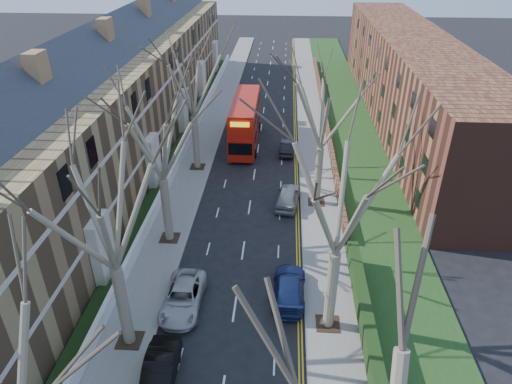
# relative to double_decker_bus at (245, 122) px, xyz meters

# --- Properties ---
(pavement_left) EXTENTS (3.00, 102.00, 0.12)m
(pavement_left) POSITION_rel_double_decker_bus_xyz_m (-4.50, 4.50, -2.31)
(pavement_left) COLOR slate
(pavement_left) RESTS_ON ground
(pavement_right) EXTENTS (3.00, 102.00, 0.12)m
(pavement_right) POSITION_rel_double_decker_bus_xyz_m (7.50, 4.50, -2.31)
(pavement_right) COLOR slate
(pavement_right) RESTS_ON ground
(terrace_left) EXTENTS (9.70, 78.00, 13.60)m
(terrace_left) POSITION_rel_double_decker_bus_xyz_m (-12.14, -3.50, 3.16)
(terrace_left) COLOR olive
(terrace_left) RESTS_ON ground
(flats_right) EXTENTS (13.97, 54.00, 10.00)m
(flats_right) POSITION_rel_double_decker_bus_xyz_m (18.96, 8.50, 2.61)
(flats_right) COLOR brown
(flats_right) RESTS_ON ground
(front_wall_left) EXTENTS (0.30, 78.00, 1.00)m
(front_wall_left) POSITION_rel_double_decker_bus_xyz_m (-6.15, -3.50, -1.75)
(front_wall_left) COLOR white
(front_wall_left) RESTS_ON ground
(grass_verge_right) EXTENTS (6.00, 102.00, 0.06)m
(grass_verge_right) POSITION_rel_double_decker_bus_xyz_m (12.00, 4.50, -2.22)
(grass_verge_right) COLOR #1D3E16
(grass_verge_right) RESTS_ON ground
(tree_left_mid) EXTENTS (10.50, 10.50, 14.71)m
(tree_left_mid) POSITION_rel_double_decker_bus_xyz_m (-4.20, -28.50, 7.18)
(tree_left_mid) COLOR #6F674F
(tree_left_mid) RESTS_ON ground
(tree_left_far) EXTENTS (10.15, 10.15, 14.22)m
(tree_left_far) POSITION_rel_double_decker_bus_xyz_m (-4.20, -18.50, 6.87)
(tree_left_far) COLOR #6F674F
(tree_left_far) RESTS_ON ground
(tree_left_dist) EXTENTS (10.50, 10.50, 14.71)m
(tree_left_dist) POSITION_rel_double_decker_bus_xyz_m (-4.20, -6.50, 7.19)
(tree_left_dist) COLOR #6F674F
(tree_left_dist) RESTS_ON ground
(tree_right_mid) EXTENTS (10.50, 10.50, 14.71)m
(tree_right_mid) POSITION_rel_double_decker_bus_xyz_m (7.20, -26.50, 7.18)
(tree_right_mid) COLOR #6F674F
(tree_right_mid) RESTS_ON ground
(tree_right_far) EXTENTS (10.15, 10.15, 14.22)m
(tree_right_far) POSITION_rel_double_decker_bus_xyz_m (7.20, -12.50, 6.87)
(tree_right_far) COLOR #6F674F
(tree_right_far) RESTS_ON ground
(double_decker_bus) EXTENTS (2.96, 11.56, 4.81)m
(double_decker_bus) POSITION_rel_double_decker_bus_xyz_m (0.00, 0.00, 0.00)
(double_decker_bus) COLOR #A8170C
(double_decker_bus) RESTS_ON ground
(car_left_mid) EXTENTS (1.75, 4.60, 1.50)m
(car_left_mid) POSITION_rel_double_decker_bus_xyz_m (-1.78, -31.04, -1.62)
(car_left_mid) COLOR black
(car_left_mid) RESTS_ON ground
(car_left_far) EXTENTS (2.35, 5.08, 1.41)m
(car_left_far) POSITION_rel_double_decker_bus_xyz_m (-1.70, -25.44, -1.67)
(car_left_far) COLOR #ACACB1
(car_left_far) RESTS_ON ground
(car_right_near) EXTENTS (2.18, 5.07, 1.46)m
(car_right_near) POSITION_rel_double_decker_bus_xyz_m (4.88, -24.13, -1.64)
(car_right_near) COLOR navy
(car_right_near) RESTS_ON ground
(car_right_mid) EXTENTS (2.41, 4.78, 1.56)m
(car_right_mid) POSITION_rel_double_decker_bus_xyz_m (4.76, -12.80, -1.59)
(car_right_mid) COLOR gray
(car_right_mid) RESTS_ON ground
(car_right_far) EXTENTS (1.62, 4.06, 1.31)m
(car_right_far) POSITION_rel_double_decker_bus_xyz_m (4.64, -2.44, -1.72)
(car_right_far) COLOR black
(car_right_far) RESTS_ON ground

